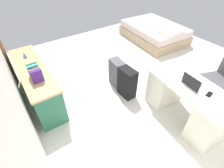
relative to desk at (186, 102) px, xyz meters
The scene contains 12 objects.
ground_plane 1.38m from the desk, ahead, with size 6.04×6.04×0.00m, color silver.
desk is the anchor object (origin of this frame).
office_chair 0.90m from the desk, 91.72° to the right, with size 0.59×0.59×0.94m.
credenza 2.74m from the desk, 44.79° to the left, with size 1.80×0.48×0.74m.
bed 3.18m from the desk, 36.22° to the right, with size 1.99×1.52×0.58m.
suitcase_black 1.13m from the desk, 23.53° to the left, with size 0.36×0.22×0.63m, color black.
suitcase_spare_grey 1.49m from the desk, 15.72° to the left, with size 0.36×0.22×0.59m, color #4C4C51.
laptop 0.41m from the desk, 91.04° to the left, with size 0.33×0.25×0.21m.
computer_mouse 0.45m from the desk, ahead, with size 0.06×0.10×0.03m, color white.
cell_phone_near_laptop 0.45m from the desk, behind, with size 0.07×0.14×0.01m, color black.
book_row 2.54m from the desk, 50.76° to the left, with size 0.27×0.17×0.23m.
figurine_small 3.07m from the desk, 39.34° to the left, with size 0.08×0.08×0.11m, color #4C7FBF.
Camera 1 is at (-2.23, 2.37, 2.47)m, focal length 27.19 mm.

